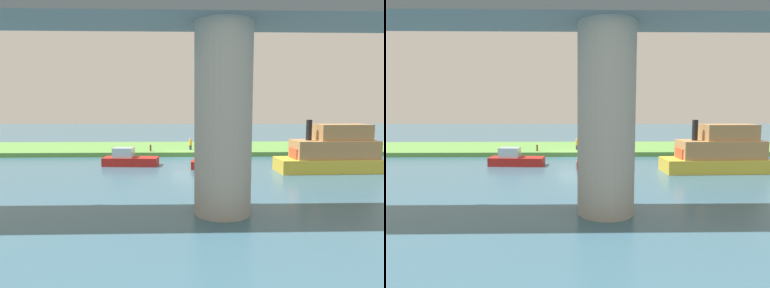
{
  "view_description": "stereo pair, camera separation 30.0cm",
  "coord_description": "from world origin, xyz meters",
  "views": [
    {
      "loc": [
        0.06,
        36.25,
        5.4
      ],
      "look_at": [
        -0.83,
        5.0,
        2.0
      ],
      "focal_mm": 30.37,
      "sensor_mm": 36.0,
      "label": 1
    },
    {
      "loc": [
        -0.24,
        36.25,
        5.4
      ],
      "look_at": [
        -0.83,
        5.0,
        2.0
      ],
      "focal_mm": 30.37,
      "sensor_mm": 36.0,
      "label": 2
    }
  ],
  "objects": [
    {
      "name": "ground_plane",
      "position": [
        0.0,
        0.0,
        0.0
      ],
      "size": [
        160.0,
        160.0,
        0.0
      ],
      "primitive_type": "plane",
      "color": "#386075"
    },
    {
      "name": "grassy_bank",
      "position": [
        0.0,
        -6.0,
        0.25
      ],
      "size": [
        80.0,
        12.0,
        0.5
      ],
      "primitive_type": "cube",
      "color": "#5B9342",
      "rests_on": "ground"
    },
    {
      "name": "bridge_pylon",
      "position": [
        -1.97,
        19.88,
        4.8
      ],
      "size": [
        2.91,
        2.91,
        9.61
      ],
      "primitive_type": "cylinder",
      "color": "#9E998E",
      "rests_on": "ground"
    },
    {
      "name": "bridge_span",
      "position": [
        -1.97,
        19.86,
        10.1
      ],
      "size": [
        60.45,
        4.3,
        3.25
      ],
      "color": "slate",
      "rests_on": "bridge_pylon"
    },
    {
      "name": "person_on_bank",
      "position": [
        -0.85,
        -2.43,
        1.2
      ],
      "size": [
        0.41,
        0.41,
        1.39
      ],
      "color": "#2D334C",
      "rests_on": "grassy_bank"
    },
    {
      "name": "mooring_post",
      "position": [
        3.81,
        -1.26,
        0.87
      ],
      "size": [
        0.2,
        0.2,
        0.74
      ],
      "primitive_type": "cylinder",
      "color": "brown",
      "rests_on": "grassy_bank"
    },
    {
      "name": "motorboat_white",
      "position": [
        -12.74,
        8.91,
        1.66
      ],
      "size": [
        8.84,
        3.18,
        4.47
      ],
      "color": "gold",
      "rests_on": "ground"
    },
    {
      "name": "riverboat_paddlewheel",
      "position": [
        -2.79,
        7.26,
        0.54
      ],
      "size": [
        4.59,
        1.81,
        1.51
      ],
      "color": "red",
      "rests_on": "ground"
    },
    {
      "name": "skiff_small",
      "position": [
        5.2,
        5.47,
        0.61
      ],
      "size": [
        5.28,
        2.2,
        1.72
      ],
      "color": "red",
      "rests_on": "ground"
    }
  ]
}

